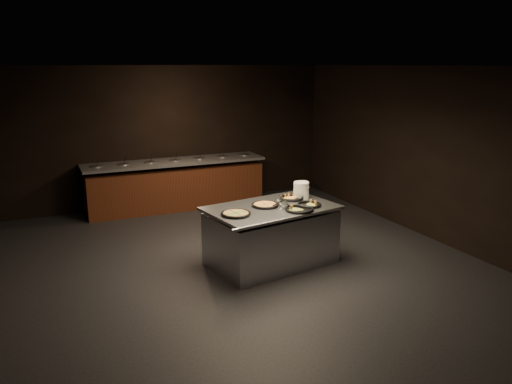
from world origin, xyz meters
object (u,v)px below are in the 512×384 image
at_px(serving_counter, 271,236).
at_px(pan_cheese_whole, 265,205).
at_px(pan_veggie_whole, 236,214).
at_px(plate_stack, 301,190).

height_order(serving_counter, pan_cheese_whole, pan_cheese_whole).
bearing_deg(serving_counter, pan_cheese_whole, 127.43).
xyz_separation_m(serving_counter, pan_cheese_whole, (-0.07, 0.07, 0.48)).
height_order(serving_counter, pan_veggie_whole, pan_veggie_whole).
distance_m(serving_counter, plate_stack, 0.93).
height_order(serving_counter, plate_stack, plate_stack).
bearing_deg(pan_cheese_whole, pan_veggie_whole, -157.17).
height_order(plate_stack, pan_cheese_whole, plate_stack).
relative_size(pan_veggie_whole, pan_cheese_whole, 1.04).
bearing_deg(pan_cheese_whole, plate_stack, 17.69).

